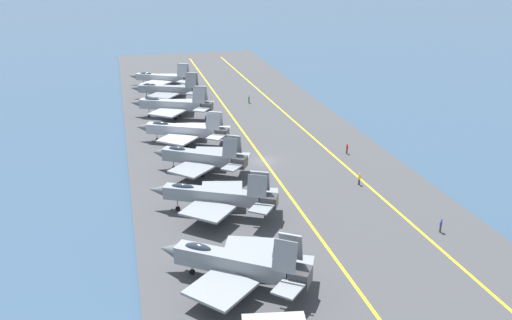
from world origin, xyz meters
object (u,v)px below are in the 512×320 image
at_px(parked_jet_eighth, 162,78).
at_px(parked_jet_fourth, 200,157).
at_px(parked_jet_seventh, 168,89).
at_px(parked_jet_third, 215,196).
at_px(crew_blue_vest, 441,225).
at_px(parked_jet_fifth, 183,130).
at_px(parked_jet_second, 234,263).
at_px(crew_yellow_vest, 359,179).
at_px(crew_green_vest, 249,99).
at_px(parked_jet_sixth, 172,105).
at_px(crew_red_vest, 347,148).

bearing_deg(parked_jet_eighth, parked_jet_fourth, -179.35).
bearing_deg(parked_jet_seventh, parked_jet_fourth, -179.34).
relative_size(parked_jet_third, crew_blue_vest, 9.38).
xyz_separation_m(parked_jet_fourth, parked_jet_eighth, (56.43, 0.64, -0.43)).
bearing_deg(parked_jet_fifth, parked_jet_second, 179.62).
height_order(parked_jet_fifth, crew_yellow_vest, parked_jet_fifth).
bearing_deg(crew_yellow_vest, crew_blue_vest, -166.53).
distance_m(parked_jet_third, parked_jet_eighth, 70.29).
bearing_deg(crew_yellow_vest, parked_jet_fifth, 43.13).
bearing_deg(parked_jet_fourth, parked_jet_seventh, 0.66).
height_order(parked_jet_second, parked_jet_seventh, parked_jet_second).
distance_m(parked_jet_fifth, parked_jet_seventh, 30.06).
bearing_deg(parked_jet_seventh, crew_green_vest, -113.26).
height_order(parked_jet_third, crew_yellow_vest, parked_jet_third).
distance_m(parked_jet_fourth, parked_jet_seventh, 43.94).
distance_m(parked_jet_fourth, crew_blue_vest, 35.48).
height_order(parked_jet_seventh, crew_yellow_vest, parked_jet_seventh).
relative_size(crew_yellow_vest, crew_blue_vest, 1.00).
distance_m(parked_jet_sixth, crew_green_vest, 18.81).
distance_m(parked_jet_second, crew_green_vest, 68.40).
xyz_separation_m(parked_jet_fourth, parked_jet_fifth, (13.88, 0.78, -0.14)).
relative_size(parked_jet_second, parked_jet_sixth, 0.93).
distance_m(parked_jet_second, parked_jet_third, 15.60).
bearing_deg(crew_green_vest, parked_jet_eighth, 40.71).
xyz_separation_m(parked_jet_eighth, crew_blue_vest, (-81.48, -25.71, -1.19)).
bearing_deg(parked_jet_fifth, crew_green_vest, -36.88).
height_order(parked_jet_second, parked_jet_eighth, parked_jet_second).
height_order(parked_jet_seventh, crew_red_vest, parked_jet_seventh).
bearing_deg(crew_red_vest, parked_jet_fourth, 95.34).
xyz_separation_m(parked_jet_seventh, crew_green_vest, (-7.24, -16.85, -1.39)).
xyz_separation_m(parked_jet_fifth, parked_jet_seventh, (30.06, -0.27, -0.10)).
xyz_separation_m(parked_jet_second, crew_yellow_vest, (19.62, -22.48, -1.46)).
distance_m(parked_jet_second, parked_jet_fourth, 29.46).
bearing_deg(parked_jet_sixth, parked_jet_seventh, -1.87).
height_order(parked_jet_third, crew_red_vest, parked_jet_third).
bearing_deg(crew_blue_vest, crew_yellow_vest, 13.47).
bearing_deg(parked_jet_third, crew_red_vest, -57.08).
distance_m(crew_yellow_vest, crew_red_vest, 12.57).
height_order(parked_jet_fourth, crew_green_vest, parked_jet_fourth).
relative_size(parked_jet_sixth, crew_red_vest, 9.64).
bearing_deg(crew_yellow_vest, parked_jet_eighth, 18.42).
bearing_deg(crew_red_vest, parked_jet_fifth, 65.59).
xyz_separation_m(parked_jet_third, crew_green_vest, (50.55, -16.60, -1.68)).
relative_size(parked_jet_fourth, crew_red_vest, 8.50).
bearing_deg(parked_jet_seventh, parked_jet_eighth, 0.62).
bearing_deg(parked_jet_second, parked_jet_eighth, -0.28).
xyz_separation_m(parked_jet_second, crew_blue_vest, (4.38, -26.13, -1.45)).
distance_m(crew_blue_vest, crew_red_vest, 27.37).
distance_m(parked_jet_fourth, crew_green_vest, 40.20).
height_order(parked_jet_fourth, parked_jet_sixth, parked_jet_sixth).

